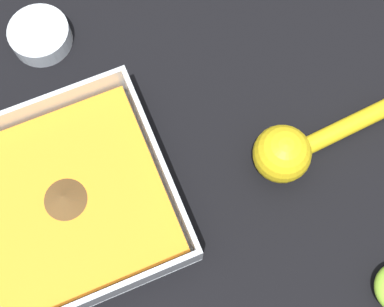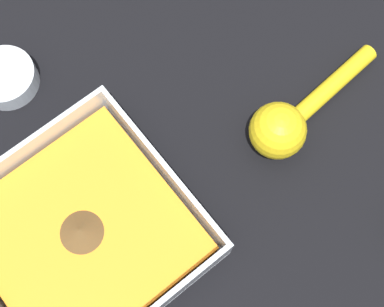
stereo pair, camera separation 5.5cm
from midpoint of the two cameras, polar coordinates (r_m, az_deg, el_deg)
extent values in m
plane|color=black|center=(0.68, -10.65, -3.80)|extent=(4.00, 4.00, 0.00)
cube|color=silver|center=(0.67, -10.47, -5.75)|extent=(0.24, 0.24, 0.01)
cube|color=silver|center=(0.64, -0.91, -1.19)|extent=(0.24, 0.01, 0.05)
cube|color=silver|center=(0.68, -14.24, 4.04)|extent=(0.01, 0.23, 0.05)
cube|color=silver|center=(0.61, -7.21, -15.28)|extent=(0.01, 0.23, 0.05)
cube|color=orange|center=(0.65, -10.72, -5.43)|extent=(0.22, 0.22, 0.03)
cone|color=brown|center=(0.63, -11.08, -5.00)|extent=(0.05, 0.05, 0.02)
cylinder|color=silver|center=(0.75, -13.84, 11.86)|extent=(0.08, 0.08, 0.03)
cylinder|color=brown|center=(0.75, -13.80, 11.78)|extent=(0.07, 0.07, 0.02)
sphere|color=yellow|center=(0.65, 11.97, -0.36)|extent=(0.07, 0.07, 0.07)
cylinder|color=yellow|center=(0.71, 18.88, 2.71)|extent=(0.03, 0.14, 0.02)
camera|label=1|loc=(0.03, 92.49, -7.60)|focal=50.00mm
camera|label=2|loc=(0.03, -87.51, 7.60)|focal=50.00mm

